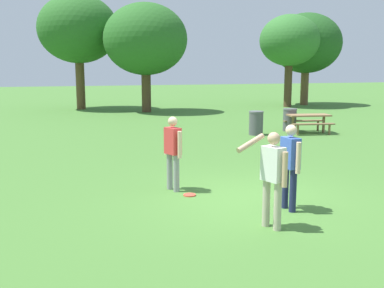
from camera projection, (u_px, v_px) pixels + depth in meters
The scene contains 12 objects.
ground_plane at pixel (250, 199), 9.36m from camera, with size 120.00×120.00×0.00m, color #447530.
person_thrower at pixel (272, 173), 7.51m from camera, with size 0.79×0.59×1.64m.
person_catcher at pixel (173, 148), 9.87m from camera, with size 0.33×0.58×1.64m.
person_bystander at pixel (290, 162), 8.49m from camera, with size 0.24×0.61×1.64m.
frisbee at pixel (190, 195), 9.61m from camera, with size 0.27×0.27×0.03m, color #E04733.
picnic_table_near at pixel (309, 119), 18.68m from camera, with size 1.93×1.71×0.77m.
trash_can_beside_table at pixel (290, 120), 19.27m from camera, with size 0.59×0.59×0.96m.
trash_can_further_along at pixel (256, 123), 18.16m from camera, with size 0.59×0.59×0.96m.
tree_tall_left at pixel (78, 29), 28.62m from camera, with size 5.06×5.06×7.24m.
tree_broad_center at pixel (145, 40), 26.91m from camera, with size 5.00×5.00×6.46m.
tree_far_right at pixel (290, 41), 30.41m from camera, with size 4.02×4.02×6.19m.
tree_slender_mid at pixel (306, 44), 32.20m from camera, with size 4.96×4.96×6.49m.
Camera 1 is at (-3.92, -8.23, 2.69)m, focal length 42.38 mm.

